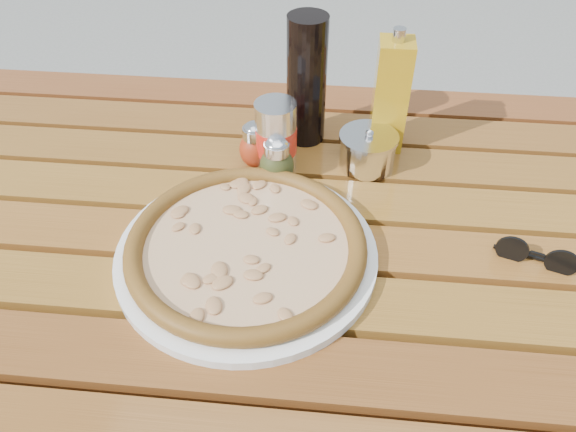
# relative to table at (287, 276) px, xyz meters

# --- Properties ---
(table) EXTENTS (1.40, 0.90, 0.75)m
(table) POSITION_rel_table_xyz_m (0.00, 0.00, 0.00)
(table) COLOR #3C240D
(table) RESTS_ON ground
(plate) EXTENTS (0.38, 0.38, 0.01)m
(plate) POSITION_rel_table_xyz_m (-0.05, -0.04, 0.08)
(plate) COLOR white
(plate) RESTS_ON table
(pizza) EXTENTS (0.33, 0.33, 0.03)m
(pizza) POSITION_rel_table_xyz_m (-0.05, -0.04, 0.10)
(pizza) COLOR beige
(pizza) RESTS_ON plate
(pepper_shaker) EXTENTS (0.07, 0.07, 0.08)m
(pepper_shaker) POSITION_rel_table_xyz_m (-0.07, 0.18, 0.11)
(pepper_shaker) COLOR #AC3313
(pepper_shaker) RESTS_ON table
(oregano_shaker) EXTENTS (0.07, 0.07, 0.08)m
(oregano_shaker) POSITION_rel_table_xyz_m (-0.03, 0.14, 0.11)
(oregano_shaker) COLOR #3D431B
(oregano_shaker) RESTS_ON table
(dark_bottle) EXTENTS (0.08, 0.08, 0.22)m
(dark_bottle) POSITION_rel_table_xyz_m (0.01, 0.26, 0.19)
(dark_bottle) COLOR black
(dark_bottle) RESTS_ON table
(soda_can) EXTENTS (0.07, 0.07, 0.12)m
(soda_can) POSITION_rel_table_xyz_m (-0.03, 0.17, 0.13)
(soda_can) COLOR silver
(soda_can) RESTS_ON table
(olive_oil_cruet) EXTENTS (0.06, 0.06, 0.21)m
(olive_oil_cruet) POSITION_rel_table_xyz_m (0.15, 0.25, 0.17)
(olive_oil_cruet) COLOR #AE8112
(olive_oil_cruet) RESTS_ON table
(parmesan_tin) EXTENTS (0.12, 0.12, 0.07)m
(parmesan_tin) POSITION_rel_table_xyz_m (0.11, 0.19, 0.11)
(parmesan_tin) COLOR silver
(parmesan_tin) RESTS_ON table
(sunglasses) EXTENTS (0.11, 0.05, 0.04)m
(sunglasses) POSITION_rel_table_xyz_m (0.34, -0.01, 0.09)
(sunglasses) COLOR black
(sunglasses) RESTS_ON table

